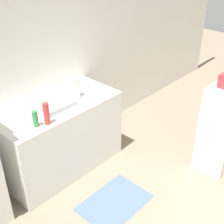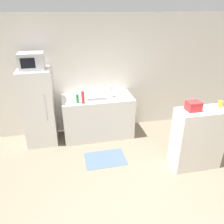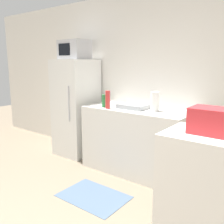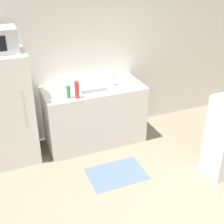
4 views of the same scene
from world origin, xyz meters
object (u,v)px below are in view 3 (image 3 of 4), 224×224
at_px(paper_towel_roll, 155,101).
at_px(bottle_short, 104,101).
at_px(refrigerator, 76,108).
at_px(bottle_tall, 108,100).
at_px(microwave, 74,50).
at_px(basket, 210,121).

bearing_deg(paper_towel_roll, bottle_short, -164.94).
xyz_separation_m(refrigerator, paper_towel_roll, (1.51, -0.03, 0.25)).
distance_m(refrigerator, bottle_short, 0.85).
xyz_separation_m(refrigerator, bottle_tall, (0.90, -0.27, 0.25)).
distance_m(refrigerator, microwave, 0.96).
bearing_deg(bottle_short, refrigerator, 164.53).
relative_size(bottle_tall, bottle_short, 1.37).
relative_size(microwave, basket, 2.04).
bearing_deg(refrigerator, paper_towel_roll, -1.04).
bearing_deg(refrigerator, bottle_tall, -16.60).
xyz_separation_m(microwave, bottle_tall, (0.90, -0.27, -0.71)).
bearing_deg(basket, paper_towel_roll, 128.14).
relative_size(bottle_tall, paper_towel_roll, 0.98).
bearing_deg(paper_towel_roll, refrigerator, 178.96).
relative_size(refrigerator, basket, 7.11).
height_order(bottle_tall, bottle_short, bottle_tall).
bearing_deg(refrigerator, basket, -28.80).
xyz_separation_m(bottle_tall, basket, (1.72, -1.17, 0.16)).
distance_m(microwave, paper_towel_roll, 1.67).
relative_size(refrigerator, paper_towel_roll, 6.32).
relative_size(bottle_short, basket, 0.80).
distance_m(bottle_short, basket, 2.20).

